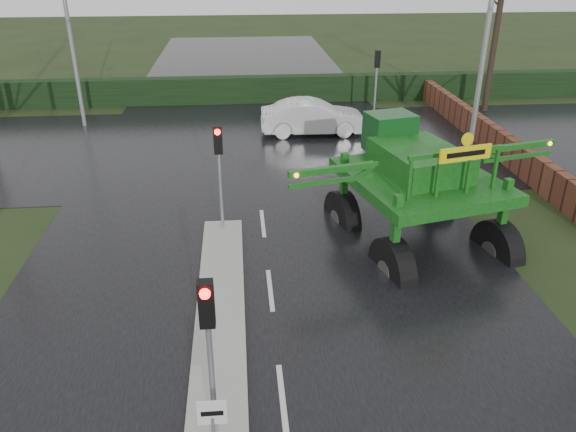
{
  "coord_description": "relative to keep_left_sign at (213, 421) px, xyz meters",
  "views": [
    {
      "loc": [
        -0.66,
        -8.61,
        8.32
      ],
      "look_at": [
        0.51,
        4.39,
        2.0
      ],
      "focal_mm": 35.0,
      "sensor_mm": 36.0,
      "label": 1
    }
  ],
  "objects": [
    {
      "name": "brick_wall",
      "position": [
        11.8,
        17.5,
        -0.46
      ],
      "size": [
        0.4,
        20.0,
        1.2
      ],
      "primitive_type": "cube",
      "color": "#592D1E",
      "rests_on": "ground"
    },
    {
      "name": "traffic_signal_far",
      "position": [
        7.8,
        21.51,
        1.53
      ],
      "size": [
        0.26,
        0.33,
        3.52
      ],
      "rotation": [
        0.0,
        0.0,
        3.14
      ],
      "color": "gray",
      "rests_on": "ground"
    },
    {
      "name": "road_main",
      "position": [
        1.3,
        11.5,
        -1.05
      ],
      "size": [
        14.0,
        80.0,
        0.02
      ],
      "primitive_type": "cube",
      "color": "black",
      "rests_on": "ground"
    },
    {
      "name": "traffic_signal_near",
      "position": [
        0.0,
        0.49,
        1.53
      ],
      "size": [
        0.26,
        0.33,
        3.52
      ],
      "color": "gray",
      "rests_on": "ground"
    },
    {
      "name": "traffic_signal_mid",
      "position": [
        0.0,
        8.99,
        1.53
      ],
      "size": [
        0.26,
        0.33,
        3.52
      ],
      "color": "gray",
      "rests_on": "ground"
    },
    {
      "name": "white_sedan",
      "position": [
        4.21,
        19.07,
        -1.06
      ],
      "size": [
        5.05,
        1.86,
        1.65
      ],
      "primitive_type": "imported",
      "rotation": [
        0.0,
        0.0,
        1.55
      ],
      "color": "silver",
      "rests_on": "ground"
    },
    {
      "name": "road_cross",
      "position": [
        1.3,
        17.5,
        -1.05
      ],
      "size": [
        80.0,
        12.0,
        0.02
      ],
      "primitive_type": "cube",
      "color": "black",
      "rests_on": "ground"
    },
    {
      "name": "ground",
      "position": [
        1.3,
        1.5,
        -1.06
      ],
      "size": [
        140.0,
        140.0,
        0.0
      ],
      "primitive_type": "plane",
      "color": "black",
      "rests_on": "ground"
    },
    {
      "name": "street_light_left_far",
      "position": [
        -6.89,
        21.5,
        4.93
      ],
      "size": [
        3.85,
        0.3,
        10.0
      ],
      "color": "gray",
      "rests_on": "ground"
    },
    {
      "name": "hedge_row",
      "position": [
        1.3,
        25.5,
        -0.31
      ],
      "size": [
        44.0,
        0.9,
        1.5
      ],
      "primitive_type": "cube",
      "color": "black",
      "rests_on": "ground"
    },
    {
      "name": "keep_left_sign",
      "position": [
        0.0,
        0.0,
        0.0
      ],
      "size": [
        0.5,
        0.07,
        1.35
      ],
      "color": "gray",
      "rests_on": "ground"
    },
    {
      "name": "crop_sprayer",
      "position": [
        4.75,
        6.42,
        1.27
      ],
      "size": [
        8.59,
        6.27,
        4.92
      ],
      "rotation": [
        0.0,
        0.0,
        0.24
      ],
      "color": "black",
      "rests_on": "ground"
    },
    {
      "name": "median_island",
      "position": [
        0.0,
        4.5,
        -0.97
      ],
      "size": [
        1.2,
        10.0,
        0.16
      ],
      "primitive_type": "cube",
      "color": "gray",
      "rests_on": "ground"
    },
    {
      "name": "street_light_right",
      "position": [
        9.49,
        13.5,
        4.93
      ],
      "size": [
        3.85,
        0.3,
        10.0
      ],
      "color": "gray",
      "rests_on": "ground"
    }
  ]
}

